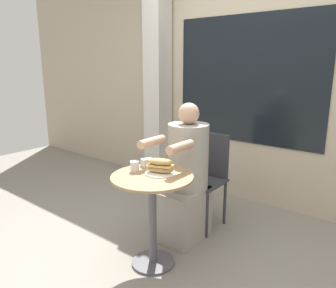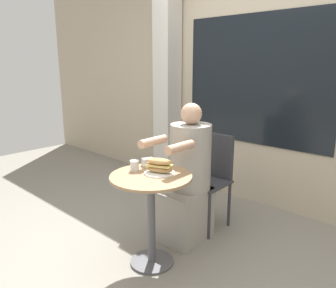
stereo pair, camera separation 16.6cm
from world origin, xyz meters
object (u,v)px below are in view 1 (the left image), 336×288
object	(u,v)px
cafe_table	(152,201)
diner_chair	(207,171)
sandwich_on_plate	(160,167)
seated_diner	(185,181)
drink_cup	(135,166)

from	to	relation	value
cafe_table	diner_chair	world-z (taller)	diner_chair
diner_chair	sandwich_on_plate	bearing A→B (deg)	94.03
seated_diner	sandwich_on_plate	distance (m)	0.49
sandwich_on_plate	seated_diner	bearing A→B (deg)	99.26
seated_diner	drink_cup	bearing A→B (deg)	76.39
cafe_table	seated_diner	bearing A→B (deg)	96.12
sandwich_on_plate	drink_cup	xyz separation A→B (m)	(-0.18, -0.09, -0.01)
diner_chair	sandwich_on_plate	xyz separation A→B (m)	(0.07, -0.76, 0.24)
seated_diner	sandwich_on_plate	bearing A→B (deg)	98.02
cafe_table	seated_diner	size ratio (longest dim) A/B	0.60
diner_chair	drink_cup	distance (m)	0.89
diner_chair	drink_cup	size ratio (longest dim) A/B	10.80
diner_chair	sandwich_on_plate	distance (m)	0.80
seated_diner	sandwich_on_plate	world-z (taller)	seated_diner
diner_chair	seated_diner	distance (m)	0.35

